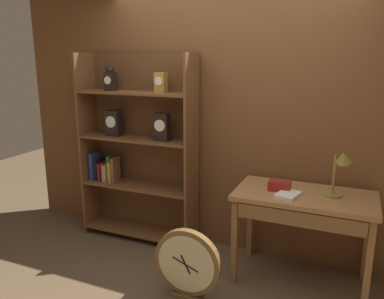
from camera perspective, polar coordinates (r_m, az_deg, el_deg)
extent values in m
cube|color=brown|center=(3.73, 5.81, 4.19)|extent=(4.80, 0.05, 2.60)
cube|color=brown|center=(4.32, -15.09, 0.69)|extent=(0.02, 0.33, 1.95)
cube|color=brown|center=(3.70, -0.03, -0.96)|extent=(0.03, 0.33, 1.95)
cube|color=brown|center=(4.11, -6.99, 0.41)|extent=(1.25, 0.01, 1.95)
cube|color=brown|center=(4.28, -7.73, -11.84)|extent=(1.20, 0.32, 0.02)
cube|color=brown|center=(4.09, -7.96, -5.40)|extent=(1.20, 0.32, 0.02)
cube|color=brown|center=(3.95, -8.20, 1.58)|extent=(1.20, 0.32, 0.02)
cube|color=brown|center=(3.88, -8.44, 8.35)|extent=(1.20, 0.32, 0.02)
cube|color=black|center=(4.03, -12.07, 9.88)|extent=(0.10, 0.09, 0.19)
sphere|color=black|center=(4.03, -12.15, 11.55)|extent=(0.09, 0.09, 0.09)
cylinder|color=silver|center=(3.99, -12.49, 10.04)|extent=(0.08, 0.01, 0.08)
cube|color=black|center=(4.08, -11.62, 3.87)|extent=(0.16, 0.10, 0.27)
cylinder|color=silver|center=(4.03, -12.05, 4.04)|extent=(0.12, 0.01, 0.12)
cube|color=#B28C38|center=(3.74, -4.67, 9.91)|extent=(0.11, 0.09, 0.19)
cylinder|color=white|center=(3.70, -5.02, 10.10)|extent=(0.08, 0.01, 0.08)
cube|color=black|center=(3.76, -4.53, 3.36)|extent=(0.15, 0.08, 0.27)
cylinder|color=silver|center=(3.72, -4.86, 3.58)|extent=(0.11, 0.01, 0.11)
cube|color=navy|center=(4.34, -14.24, -2.36)|extent=(0.04, 0.16, 0.30)
cube|color=black|center=(4.33, -13.67, -2.82)|extent=(0.03, 0.15, 0.23)
cube|color=maroon|center=(4.30, -13.17, -3.15)|extent=(0.03, 0.16, 0.19)
cube|color=maroon|center=(4.29, -12.71, -3.13)|extent=(0.02, 0.16, 0.20)
cube|color=tan|center=(4.25, -12.47, -3.37)|extent=(0.04, 0.14, 0.19)
cube|color=#236638|center=(4.24, -11.93, -2.70)|extent=(0.03, 0.13, 0.28)
cube|color=#B78C2D|center=(4.20, -11.76, -3.25)|extent=(0.04, 0.14, 0.23)
cube|color=brown|center=(4.17, -11.33, -2.99)|extent=(0.03, 0.13, 0.28)
cube|color=#9E6B3D|center=(3.35, 16.45, -6.65)|extent=(1.14, 0.62, 0.04)
cube|color=olive|center=(3.37, 6.34, -13.47)|extent=(0.05, 0.05, 0.76)
cube|color=olive|center=(3.26, 24.79, -15.66)|extent=(0.05, 0.05, 0.76)
cube|color=olive|center=(3.82, 8.67, -10.13)|extent=(0.05, 0.05, 0.76)
cube|color=olive|center=(3.73, 24.66, -11.89)|extent=(0.05, 0.05, 0.76)
cube|color=brown|center=(3.11, 15.65, -9.95)|extent=(0.97, 0.03, 0.12)
cylinder|color=olive|center=(3.36, 20.16, -6.36)|extent=(0.15, 0.15, 0.02)
cylinder|color=olive|center=(3.30, 20.40, -3.52)|extent=(0.02, 0.02, 0.33)
cone|color=olive|center=(3.21, 21.66, -1.07)|extent=(0.14, 0.17, 0.14)
cube|color=maroon|center=(3.34, 12.89, -5.33)|extent=(0.18, 0.09, 0.09)
cube|color=silver|center=(3.25, 14.13, -6.53)|extent=(0.21, 0.25, 0.02)
cube|color=brown|center=(3.33, -0.66, -20.92)|extent=(0.25, 0.11, 0.04)
cylinder|color=brown|center=(3.17, -0.68, -16.46)|extent=(0.56, 0.06, 0.56)
cylinder|color=#C6B78C|center=(3.14, -0.94, -16.74)|extent=(0.48, 0.01, 0.48)
cube|color=black|center=(3.14, -0.97, -16.78)|extent=(0.09, 0.01, 0.15)
cube|color=black|center=(3.14, -0.98, -16.78)|extent=(0.22, 0.01, 0.09)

